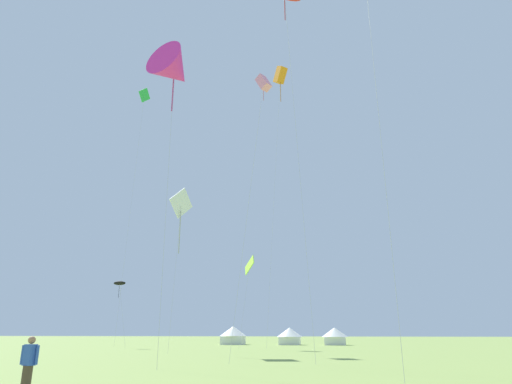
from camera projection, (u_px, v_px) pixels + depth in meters
The scene contains 11 objects.
kite_magenta_delta at pixel (174, 70), 30.37m from camera, with size 3.72×3.86×20.43m.
kite_lime_diamond at pixel (249, 265), 54.28m from camera, with size 1.68×2.72×10.85m.
kite_black_parafoil at pixel (120, 283), 57.83m from camera, with size 3.09×1.87×8.19m.
kite_green_diamond at pixel (144, 99), 67.59m from camera, with size 1.43×2.32×37.11m.
kite_pink_box at pixel (263, 84), 34.66m from camera, with size 2.65×2.49×20.92m.
kite_orange_box at pixel (280, 76), 65.32m from camera, with size 3.13×3.41×38.76m.
kite_white_diamond at pixel (181, 206), 44.66m from camera, with size 1.48×2.87×15.64m.
person_spectator at pixel (28, 367), 13.36m from camera, with size 0.57×0.33×1.73m.
festival_tent_left at pixel (233, 334), 69.33m from camera, with size 4.15×4.15×2.70m.
festival_tent_right at pixel (290, 335), 67.89m from camera, with size 3.83×3.83×2.49m.
festival_tent_center at pixel (335, 335), 66.80m from camera, with size 3.83×3.83×2.49m.
Camera 1 is at (6.19, -4.13, 1.85)m, focal length 31.66 mm.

